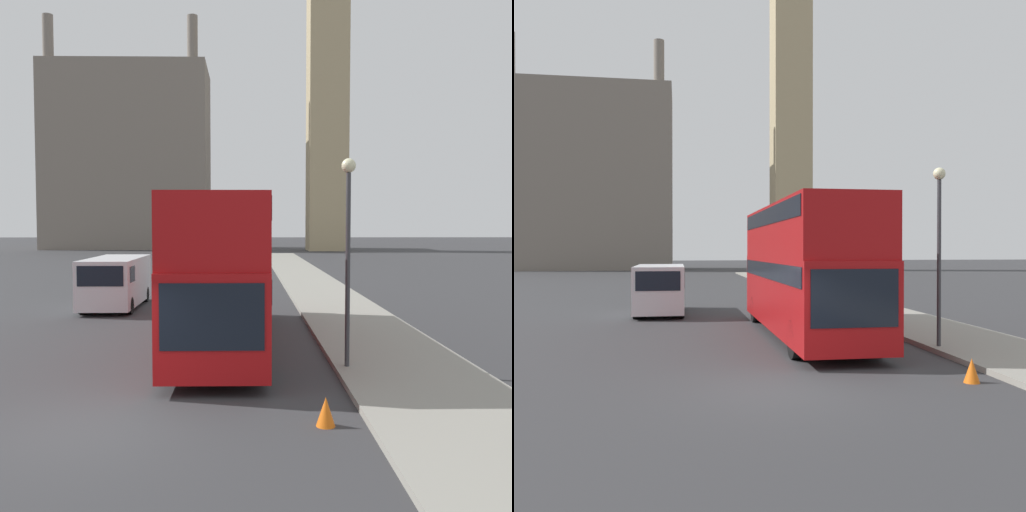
{
  "view_description": "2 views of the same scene",
  "coord_description": "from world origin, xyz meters",
  "views": [
    {
      "loc": [
        2.74,
        -10.33,
        3.76
      ],
      "look_at": [
        3.04,
        6.18,
        2.83
      ],
      "focal_mm": 40.0,
      "sensor_mm": 36.0,
      "label": 1
    },
    {
      "loc": [
        -2.28,
        -11.78,
        2.98
      ],
      "look_at": [
        2.11,
        15.14,
        2.68
      ],
      "focal_mm": 40.0,
      "sensor_mm": 36.0,
      "label": 2
    }
  ],
  "objects": [
    {
      "name": "street_lamp",
      "position": [
        5.31,
        3.92,
        3.64
      ],
      "size": [
        0.36,
        0.36,
        5.24
      ],
      "color": "#38383D",
      "rests_on": "sidewalk_strip"
    },
    {
      "name": "building_block_distant",
      "position": [
        -15.13,
        78.15,
        13.77
      ],
      "size": [
        24.16,
        12.69,
        33.45
      ],
      "color": "slate",
      "rests_on": "ground_plane"
    },
    {
      "name": "traffic_cone",
      "position": [
        4.23,
        0.04,
        0.28
      ],
      "size": [
        0.36,
        0.36,
        0.55
      ],
      "color": "orange",
      "rests_on": "ground_plane"
    },
    {
      "name": "red_double_decker_bus",
      "position": [
        2.02,
        7.4,
        2.5
      ],
      "size": [
        2.58,
        11.51,
        4.48
      ],
      "color": "#A80F11",
      "rests_on": "ground_plane"
    },
    {
      "name": "sidewalk_strip",
      "position": [
        6.81,
        0.0,
        0.07
      ],
      "size": [
        3.63,
        120.0,
        0.15
      ],
      "color": "gray",
      "rests_on": "ground_plane"
    },
    {
      "name": "ground_plane",
      "position": [
        0.0,
        0.0,
        0.0
      ],
      "size": [
        300.0,
        300.0,
        0.0
      ],
      "primitive_type": "plane",
      "color": "#333335"
    },
    {
      "name": "white_van",
      "position": [
        -3.08,
        15.12,
        1.21
      ],
      "size": [
        2.21,
        5.62,
        2.25
      ],
      "color": "silver",
      "rests_on": "ground_plane"
    },
    {
      "name": "clock_tower",
      "position": [
        14.21,
        70.53,
        32.21
      ],
      "size": [
        5.83,
        6.0,
        62.73
      ],
      "color": "tan",
      "rests_on": "ground_plane"
    }
  ]
}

